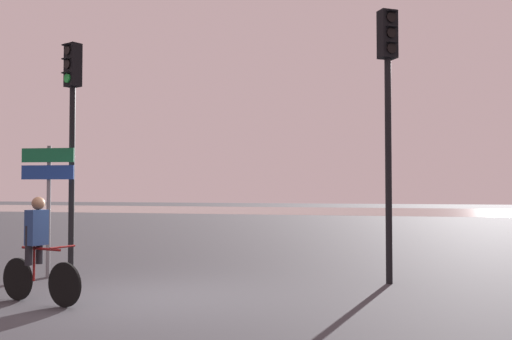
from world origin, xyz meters
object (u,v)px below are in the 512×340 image
at_px(direction_sign_post, 48,186).
at_px(cyclist, 38,249).
at_px(traffic_light_near_right, 388,95).
at_px(traffic_light_near_left, 72,114).

height_order(direction_sign_post, cyclist, direction_sign_post).
bearing_deg(cyclist, traffic_light_near_right, 137.05).
bearing_deg(direction_sign_post, cyclist, 115.60).
distance_m(traffic_light_near_left, cyclist, 3.94).
height_order(traffic_light_near_left, cyclist, traffic_light_near_left).
bearing_deg(direction_sign_post, traffic_light_near_left, -115.44).
bearing_deg(cyclist, direction_sign_post, -132.89).
relative_size(direction_sign_post, cyclist, 1.57).
bearing_deg(traffic_light_near_right, cyclist, -1.95).
relative_size(traffic_light_near_left, traffic_light_near_right, 0.94).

